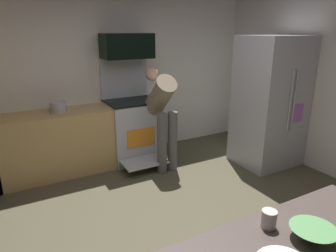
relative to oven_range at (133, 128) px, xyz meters
The scene contains 10 objects.
ground_plane 2.05m from the oven_range, 98.12° to the right, with size 5.20×4.80×0.02m, color #4F4B37.
wall_back 0.91m from the oven_range, 126.96° to the left, with size 5.20×0.12×2.60m, color silver.
lower_cabinet_run 1.18m from the oven_range, behind, with size 2.40×0.60×0.90m, color tan.
oven_range is the anchor object (origin of this frame).
microwave 1.24m from the oven_range, 90.00° to the left, with size 0.74×0.38×0.36m, color black.
refrigerator 2.12m from the oven_range, 32.53° to the right, with size 0.89×0.78×1.91m.
person_cook 0.68m from the oven_range, 63.94° to the right, with size 0.31×0.68×1.46m.
mixing_bowl_prep 3.44m from the oven_range, 95.76° to the right, with size 0.25×0.25×0.07m, color #5FA260.
mug_coffee 3.27m from the oven_range, 98.30° to the right, with size 0.09×0.09×0.11m, color silver.
stock_pot 1.17m from the oven_range, behind, with size 0.22×0.22×0.15m, color #B0B0B6.
Camera 1 is at (-1.40, -2.25, 1.98)m, focal length 32.30 mm.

